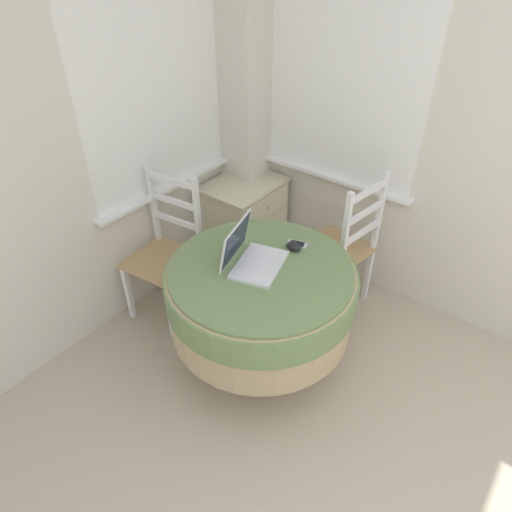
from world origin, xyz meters
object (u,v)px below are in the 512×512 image
(dining_chair_near_back_window, at_px, (167,254))
(dining_chair_near_right_window, at_px, (342,248))
(laptop, at_px, (251,256))
(cell_phone, at_px, (297,244))
(corner_cabinet, at_px, (244,221))
(computer_mouse, at_px, (294,246))
(round_dining_table, at_px, (261,294))

(dining_chair_near_back_window, xyz_separation_m, dining_chair_near_right_window, (0.76, -0.88, 0.00))
(dining_chair_near_right_window, bearing_deg, laptop, 169.22)
(cell_phone, height_order, corner_cabinet, cell_phone)
(dining_chair_near_right_window, height_order, corner_cabinet, dining_chair_near_right_window)
(dining_chair_near_back_window, relative_size, dining_chair_near_right_window, 1.00)
(corner_cabinet, bearing_deg, dining_chair_near_back_window, 179.09)
(computer_mouse, bearing_deg, laptop, 156.66)
(laptop, bearing_deg, cell_phone, -17.93)
(computer_mouse, bearing_deg, dining_chair_near_right_window, -4.47)
(corner_cabinet, bearing_deg, cell_phone, -122.52)
(laptop, height_order, cell_phone, laptop)
(cell_phone, bearing_deg, laptop, 162.07)
(round_dining_table, distance_m, cell_phone, 0.35)
(laptop, distance_m, dining_chair_near_right_window, 0.86)
(round_dining_table, xyz_separation_m, corner_cabinet, (0.82, 0.78, -0.23))
(round_dining_table, height_order, dining_chair_near_back_window, dining_chair_near_back_window)
(cell_phone, height_order, dining_chair_near_back_window, dining_chair_near_back_window)
(cell_phone, bearing_deg, dining_chair_near_back_window, 108.21)
(cell_phone, relative_size, corner_cabinet, 0.19)
(dining_chair_near_right_window, distance_m, corner_cabinet, 0.88)
(cell_phone, bearing_deg, computer_mouse, -168.58)
(corner_cabinet, bearing_deg, round_dining_table, -136.24)
(round_dining_table, height_order, laptop, laptop)
(round_dining_table, bearing_deg, laptop, 89.80)
(cell_phone, relative_size, dining_chair_near_right_window, 0.13)
(computer_mouse, xyz_separation_m, corner_cabinet, (0.57, 0.82, -0.43))
(cell_phone, height_order, dining_chair_near_right_window, dining_chair_near_right_window)
(round_dining_table, relative_size, computer_mouse, 11.39)
(cell_phone, distance_m, dining_chair_near_right_window, 0.56)
(computer_mouse, height_order, corner_cabinet, computer_mouse)
(laptop, bearing_deg, dining_chair_near_back_window, 87.80)
(dining_chair_near_right_window, bearing_deg, dining_chair_near_back_window, 130.70)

